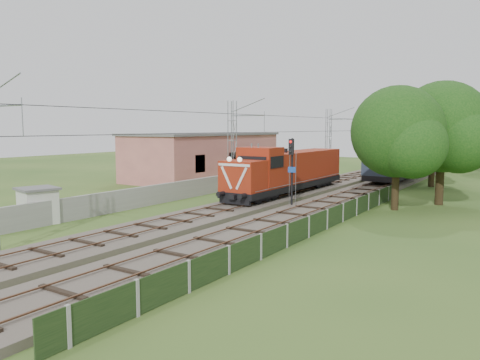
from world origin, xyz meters
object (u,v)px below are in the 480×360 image
Objects in this scene: coach_rake at (468,143)px; locomotive at (287,171)px; relay_hut at (38,205)px; signal_post at (292,161)px.

locomotive is at bearing -94.07° from coach_rake.
coach_rake reaches higher than relay_hut.
signal_post is 17.01m from relay_hut.
signal_post is at bearing -91.38° from coach_rake.
relay_hut is (-12.40, -88.83, -1.55)m from coach_rake.
signal_post reaches higher than relay_hut.
locomotive reaches higher than coach_rake.
locomotive is 20.07m from relay_hut.
relay_hut is (-7.40, -18.63, -1.07)m from locomotive.
coach_rake is 23.98× the size of signal_post.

